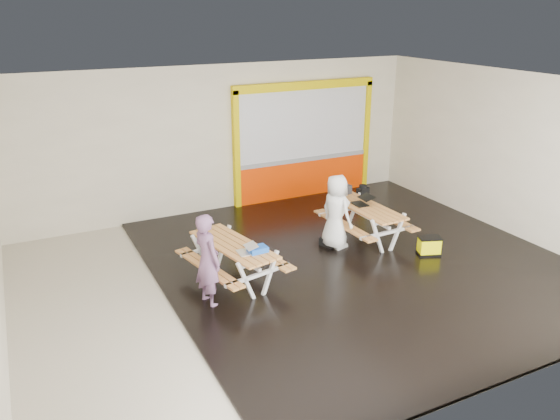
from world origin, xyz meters
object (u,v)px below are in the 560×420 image
laptop_left (246,250)px  person_right (336,212)px  dark_case (331,241)px  blue_pouch (258,249)px  backpack (363,195)px  picnic_table_right (365,214)px  toolbox (342,190)px  person_left (208,260)px  picnic_table_left (234,253)px  fluke_bag (429,246)px  laptop_right (362,202)px

laptop_left → person_right: bearing=21.2°
person_right → dark_case: (0.00, 0.15, -0.69)m
person_right → blue_pouch: 2.39m
backpack → picnic_table_right: bearing=-120.7°
toolbox → dark_case: bearing=-132.2°
toolbox → person_left: bearing=-153.0°
toolbox → backpack: (0.52, -0.07, -0.17)m
person_left → toolbox: 4.31m
laptop_left → picnic_table_left: bearing=97.6°
picnic_table_left → person_left: (-0.66, -0.53, 0.22)m
fluke_bag → picnic_table_left: bearing=170.0°
person_right → backpack: (1.27, 0.90, -0.10)m
person_right → laptop_left: bearing=98.4°
picnic_table_right → person_right: bearing=-173.8°
person_left → picnic_table_right: bearing=-87.1°
picnic_table_right → laptop_left: (-3.15, -1.00, 0.22)m
picnic_table_right → blue_pouch: blue_pouch is taller
blue_pouch → backpack: 3.93m
backpack → dark_case: 1.59m
laptop_right → fluke_bag: size_ratio=0.84×
dark_case → backpack: bearing=30.8°
laptop_right → picnic_table_right: bearing=-91.4°
picnic_table_left → person_left: person_left is taller
picnic_table_left → laptop_right: laptop_right is taller
person_right → laptop_right: size_ratio=3.64×
picnic_table_left → fluke_bag: size_ratio=4.30×
picnic_table_left → laptop_left: (0.06, -0.45, 0.23)m
picnic_table_left → blue_pouch: size_ratio=6.80×
laptop_right → person_left: bearing=-162.5°
laptop_left → dark_case: 2.68m
laptop_left → fluke_bag: size_ratio=0.67×
person_right → fluke_bag: 1.97m
person_left → laptop_right: person_left is taller
picnic_table_left → fluke_bag: bearing=-10.0°
person_right → laptop_left: person_right is taller
backpack → dark_case: backpack is taller
person_right → backpack: person_right is taller
laptop_left → backpack: backpack is taller
blue_pouch → dark_case: (2.18, 1.12, -0.70)m
person_right → dark_case: 0.71m
laptop_left → laptop_right: laptop_right is taller
picnic_table_right → blue_pouch: bearing=-160.3°
picnic_table_left → toolbox: size_ratio=4.62×
person_left → person_right: bearing=-84.9°
person_left → laptop_right: 4.06m
person_left → toolbox: size_ratio=3.43×
toolbox → backpack: 0.55m
blue_pouch → dark_case: size_ratio=0.75×
person_right → blue_pouch: size_ratio=4.82×
backpack → fluke_bag: bearing=-84.1°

